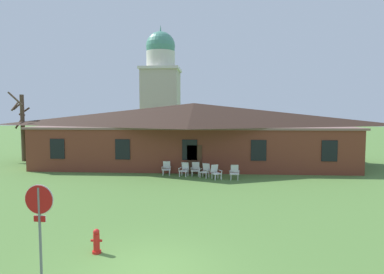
{
  "coord_description": "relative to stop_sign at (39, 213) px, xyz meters",
  "views": [
    {
      "loc": [
        1.81,
        -9.08,
        4.49
      ],
      "look_at": [
        0.58,
        9.03,
        3.14
      ],
      "focal_mm": 31.33,
      "sensor_mm": 36.0,
      "label": 1
    }
  ],
  "objects": [
    {
      "name": "stop_sign",
      "position": [
        0.0,
        0.0,
        0.0
      ],
      "size": [
        0.81,
        0.08,
        2.59
      ],
      "color": "slate",
      "rests_on": "ground"
    },
    {
      "name": "lawn_chair_right_end",
      "position": [
        4.71,
        13.94,
        -1.33
      ],
      "size": [
        0.83,
        0.86,
        0.96
      ],
      "color": "white",
      "rests_on": "ground"
    },
    {
      "name": "brick_building",
      "position": [
        2.82,
        20.75,
        0.86
      ],
      "size": [
        25.8,
        10.4,
        5.28
      ],
      "color": "brown",
      "rests_on": "ground"
    },
    {
      "name": "bare_tree_beside_building",
      "position": [
        -13.02,
        21.15,
        1.57
      ],
      "size": [
        1.6,
        1.7,
        6.33
      ],
      "color": "brown",
      "rests_on": "ground"
    },
    {
      "name": "lawn_chair_left_end",
      "position": [
        3.29,
        15.0,
        -1.33
      ],
      "size": [
        0.65,
        0.67,
        0.96
      ],
      "color": "silver",
      "rests_on": "ground"
    },
    {
      "name": "fire_hydrant",
      "position": [
        0.89,
        1.75,
        -1.46
      ],
      "size": [
        0.36,
        0.28,
        0.79
      ],
      "color": "red",
      "rests_on": "ground"
    },
    {
      "name": "ground_plane",
      "position": [
        2.82,
        0.67,
        -1.83
      ],
      "size": [
        200.0,
        200.0,
        0.0
      ],
      "primitive_type": "plane",
      "color": "#517A38"
    },
    {
      "name": "lawn_chair_far_side",
      "position": [
        5.97,
        13.95,
        -1.33
      ],
      "size": [
        0.67,
        0.7,
        0.96
      ],
      "color": "silver",
      "rests_on": "ground"
    },
    {
      "name": "lawn_chair_middle",
      "position": [
        3.99,
        14.45,
        -1.33
      ],
      "size": [
        0.79,
        0.83,
        0.96
      ],
      "color": "silver",
      "rests_on": "ground"
    },
    {
      "name": "lawn_chair_by_porch",
      "position": [
        1.18,
        15.28,
        -1.33
      ],
      "size": [
        0.67,
        0.7,
        0.96
      ],
      "color": "white",
      "rests_on": "ground"
    },
    {
      "name": "dome_tower",
      "position": [
        -2.63,
        36.64,
        5.41
      ],
      "size": [
        5.18,
        5.18,
        16.11
      ],
      "color": "#BCB29E",
      "rests_on": "ground"
    },
    {
      "name": "lawn_chair_near_door",
      "position": [
        2.51,
        14.82,
        -1.33
      ],
      "size": [
        0.74,
        0.79,
        0.96
      ],
      "color": "white",
      "rests_on": "ground"
    }
  ]
}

